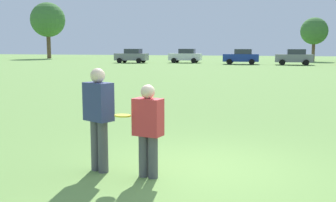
{
  "coord_description": "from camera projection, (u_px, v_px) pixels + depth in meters",
  "views": [
    {
      "loc": [
        1.27,
        -6.8,
        2.15
      ],
      "look_at": [
        -1.07,
        1.29,
        1.01
      ],
      "focal_mm": 43.17,
      "sensor_mm": 36.0,
      "label": 1
    }
  ],
  "objects": [
    {
      "name": "ground_plane",
      "position": [
        206.0,
        169.0,
        7.12
      ],
      "size": [
        174.04,
        174.04,
        0.0
      ],
      "primitive_type": "plane",
      "color": "#6B9347"
    },
    {
      "name": "player_thrower",
      "position": [
        99.0,
        114.0,
        6.88
      ],
      "size": [
        0.57,
        0.47,
        1.79
      ],
      "color": "#4C4C51",
      "rests_on": "ground"
    },
    {
      "name": "player_defender",
      "position": [
        148.0,
        126.0,
        6.57
      ],
      "size": [
        0.51,
        0.35,
        1.54
      ],
      "color": "#4C4C51",
      "rests_on": "ground"
    },
    {
      "name": "frisbee",
      "position": [
        123.0,
        116.0,
        6.54
      ],
      "size": [
        0.27,
        0.27,
        0.04
      ],
      "color": "yellow"
    },
    {
      "name": "parked_car_near_left",
      "position": [
        132.0,
        56.0,
        52.5
      ],
      "size": [
        4.28,
        2.38,
        1.82
      ],
      "color": "slate",
      "rests_on": "ground"
    },
    {
      "name": "parked_car_mid_left",
      "position": [
        186.0,
        56.0,
        52.84
      ],
      "size": [
        4.28,
        2.38,
        1.82
      ],
      "color": "silver",
      "rests_on": "ground"
    },
    {
      "name": "parked_car_center",
      "position": [
        241.0,
        57.0,
        48.35
      ],
      "size": [
        4.28,
        2.38,
        1.82
      ],
      "color": "navy",
      "rests_on": "ground"
    },
    {
      "name": "parked_car_mid_right",
      "position": [
        294.0,
        57.0,
        46.72
      ],
      "size": [
        4.28,
        2.38,
        1.82
      ],
      "color": "slate",
      "rests_on": "ground"
    },
    {
      "name": "tree_west_oak",
      "position": [
        48.0,
        20.0,
        70.76
      ],
      "size": [
        6.02,
        6.02,
        9.78
      ],
      "color": "brown",
      "rests_on": "ground"
    },
    {
      "name": "tree_west_maple",
      "position": [
        314.0,
        31.0,
        57.35
      ],
      "size": [
        3.83,
        3.83,
        6.22
      ],
      "color": "brown",
      "rests_on": "ground"
    }
  ]
}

